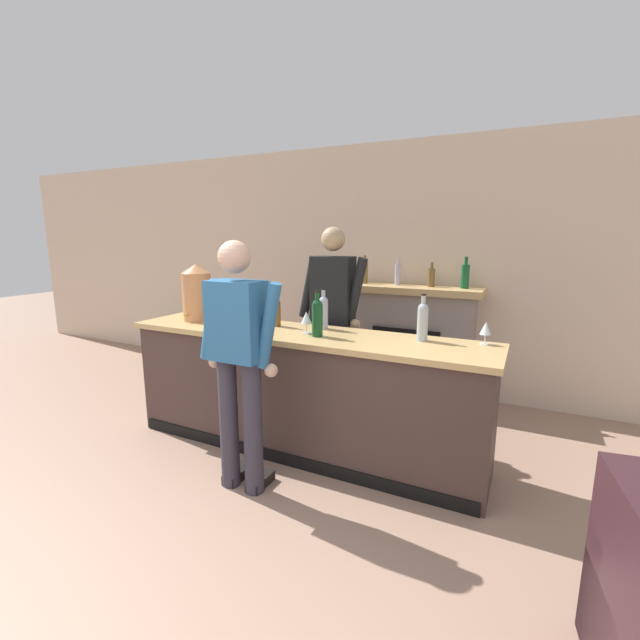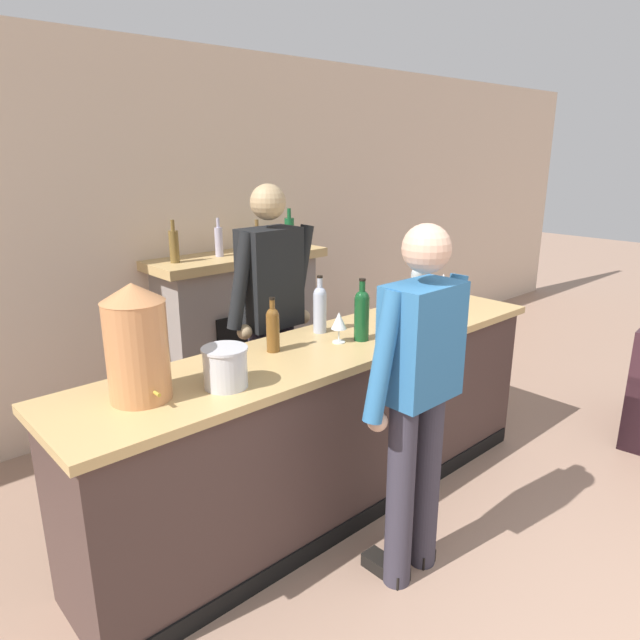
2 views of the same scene
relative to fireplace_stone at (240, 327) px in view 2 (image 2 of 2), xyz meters
The scene contains 13 objects.
wall_back_panel 0.97m from the fireplace_stone, 155.21° to the left, with size 12.00×0.07×2.75m.
bar_counter 1.65m from the fireplace_stone, 106.94° to the right, with size 3.01×0.66×0.99m.
fireplace_stone is the anchor object (origin of this frame).
person_customer 2.36m from the fireplace_stone, 104.34° to the right, with size 0.66×0.30×1.72m.
person_bartender 1.19m from the fireplace_stone, 113.92° to the right, with size 0.66×0.31×1.82m.
copper_dispenser 2.29m from the fireplace_stone, 134.97° to the right, with size 0.26×0.30×0.50m.
ice_bucket_steel 2.14m from the fireplace_stone, 125.80° to the right, with size 0.21×0.21×0.18m.
wine_bottle_chardonnay_pale 1.53m from the fireplace_stone, 105.24° to the right, with size 0.08×0.08×0.33m.
wine_bottle_port_short 1.59m from the fireplace_stone, 72.86° to the right, with size 0.08×0.08×0.34m.
wine_bottle_cabernet_heavy 1.73m from the fireplace_stone, 118.00° to the right, with size 0.07×0.07×0.29m.
wine_bottle_merlot_tall 1.75m from the fireplace_stone, 100.44° to the right, with size 0.08×0.08×0.35m.
wine_glass_mid_counter 1.67m from the fireplace_stone, 57.28° to the right, with size 0.08×0.08×0.16m.
wine_glass_back_row 1.72m from the fireplace_stone, 104.96° to the right, with size 0.09×0.09×0.17m.
Camera 2 is at (-1.93, -0.11, 2.01)m, focal length 32.00 mm.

